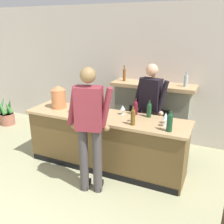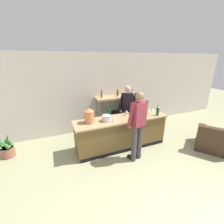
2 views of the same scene
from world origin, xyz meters
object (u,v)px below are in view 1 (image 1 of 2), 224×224
(copper_dispenser, at_px, (59,97))
(wine_bottle_cabernet_heavy, at_px, (90,102))
(wine_glass_near_bucket, at_px, (133,114))
(wine_glass_front_left, at_px, (83,110))
(wine_bottle_chardonnay_pale, at_px, (170,121))
(wine_bottle_merlot_tall, at_px, (135,107))
(wine_glass_mid_counter, at_px, (123,108))
(person_bartender, at_px, (150,107))
(potted_plant_corner, at_px, (7,114))
(fireplace_stone, at_px, (152,113))
(ice_bucket_steel, at_px, (79,108))
(wine_bottle_riesling_slim, at_px, (149,109))
(person_customer, at_px, (90,126))
(wine_glass_back_row, at_px, (165,118))
(wine_glass_by_dispenser, at_px, (166,116))
(wine_bottle_burgundy_dark, at_px, (133,116))

(copper_dispenser, relative_size, wine_bottle_cabernet_heavy, 1.16)
(wine_glass_near_bucket, bearing_deg, wine_glass_front_left, -172.58)
(wine_bottle_chardonnay_pale, xyz_separation_m, wine_bottle_cabernet_heavy, (-1.42, 0.32, 0.01))
(wine_bottle_merlot_tall, xyz_separation_m, wine_glass_mid_counter, (-0.19, -0.09, -0.01))
(wine_glass_front_left, bearing_deg, wine_bottle_merlot_tall, 30.20)
(wine_glass_near_bucket, bearing_deg, person_bartender, 86.21)
(potted_plant_corner, height_order, wine_glass_mid_counter, wine_glass_mid_counter)
(person_bartender, bearing_deg, fireplace_stone, 100.48)
(potted_plant_corner, xyz_separation_m, wine_glass_near_bucket, (3.57, -0.82, 0.79))
(wine_bottle_merlot_tall, xyz_separation_m, wine_glass_near_bucket, (0.07, -0.32, -0.01))
(wine_bottle_merlot_tall, bearing_deg, ice_bucket_steel, -162.24)
(wine_bottle_cabernet_heavy, height_order, wine_glass_front_left, wine_bottle_cabernet_heavy)
(wine_bottle_riesling_slim, relative_size, wine_bottle_cabernet_heavy, 0.82)
(person_bartender, bearing_deg, copper_dispenser, -155.98)
(copper_dispenser, relative_size, wine_glass_front_left, 2.68)
(person_bartender, distance_m, wine_glass_near_bucket, 0.78)
(wine_glass_near_bucket, bearing_deg, ice_bucket_steel, 178.04)
(ice_bucket_steel, bearing_deg, wine_glass_mid_counter, 15.85)
(wine_bottle_cabernet_heavy, height_order, wine_glass_mid_counter, wine_bottle_cabernet_heavy)
(person_customer, relative_size, wine_glass_near_bucket, 10.87)
(wine_bottle_riesling_slim, xyz_separation_m, wine_glass_back_row, (0.32, -0.28, 0.00))
(person_customer, xyz_separation_m, wine_glass_back_row, (0.89, 0.64, 0.05))
(wine_glass_near_bucket, xyz_separation_m, wine_glass_front_left, (-0.80, -0.10, -0.01))
(copper_dispenser, distance_m, wine_glass_back_row, 1.93)
(person_customer, relative_size, wine_bottle_riesling_slim, 6.47)
(ice_bucket_steel, bearing_deg, wine_bottle_chardonnay_pale, -6.29)
(wine_glass_near_bucket, bearing_deg, wine_bottle_cabernet_heavy, 168.05)
(fireplace_stone, bearing_deg, person_bartender, -79.52)
(person_customer, distance_m, wine_bottle_cabernet_heavy, 0.91)
(person_bartender, distance_m, wine_bottle_cabernet_heavy, 1.07)
(wine_bottle_chardonnay_pale, height_order, wine_glass_by_dispenser, wine_bottle_chardonnay_pale)
(person_bartender, distance_m, wine_glass_back_row, 0.88)
(fireplace_stone, height_order, wine_bottle_merlot_tall, fireplace_stone)
(potted_plant_corner, distance_m, wine_bottle_cabernet_heavy, 2.94)
(wine_bottle_merlot_tall, xyz_separation_m, wine_glass_back_row, (0.56, -0.30, 0.01))
(potted_plant_corner, distance_m, person_customer, 3.57)
(wine_glass_back_row, bearing_deg, wine_bottle_riesling_slim, 138.93)
(wine_bottle_burgundy_dark, xyz_separation_m, wine_bottle_merlot_tall, (-0.12, 0.45, -0.01))
(wine_glass_back_row, bearing_deg, copper_dispenser, 177.37)
(wine_glass_by_dispenser, height_order, wine_glass_front_left, wine_glass_by_dispenser)
(copper_dispenser, xyz_separation_m, wine_bottle_burgundy_dark, (1.48, -0.23, -0.07))
(person_customer, xyz_separation_m, copper_dispenser, (-1.03, 0.73, 0.12))
(potted_plant_corner, xyz_separation_m, wine_glass_front_left, (2.77, -0.93, 0.78))
(fireplace_stone, distance_m, person_bartender, 0.66)
(wine_glass_front_left, bearing_deg, fireplace_stone, 62.48)
(person_customer, bearing_deg, wine_bottle_cabernet_heavy, 118.46)
(ice_bucket_steel, relative_size, wine_bottle_riesling_slim, 0.88)
(wine_bottle_chardonnay_pale, xyz_separation_m, wine_glass_front_left, (-1.39, 0.03, -0.04))
(fireplace_stone, distance_m, potted_plant_corner, 3.58)
(person_customer, relative_size, wine_bottle_merlot_tall, 6.66)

